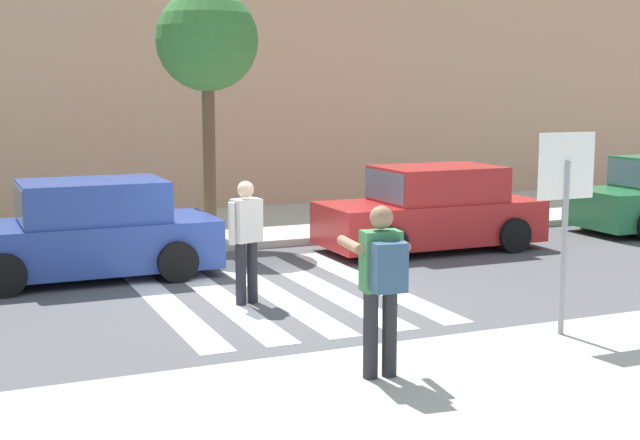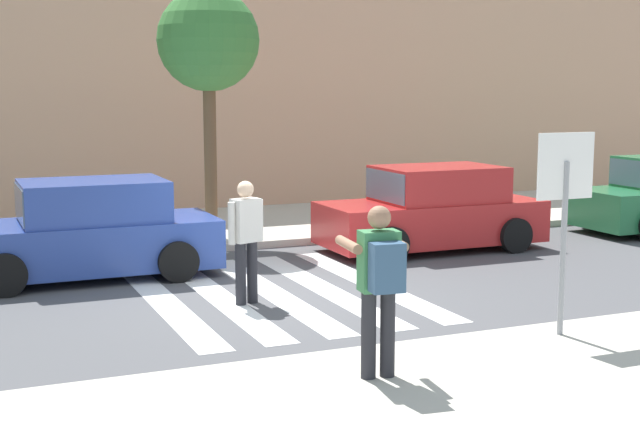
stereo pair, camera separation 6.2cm
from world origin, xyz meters
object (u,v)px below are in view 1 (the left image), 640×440
photographer_with_backpack (382,277)px  parked_car_blue (87,233)px  pedestrian_crossing (246,235)px  street_tree_center (207,43)px  stop_sign (566,189)px  parked_car_red (432,211)px

photographer_with_backpack → parked_car_blue: size_ratio=0.42×
photographer_with_backpack → pedestrian_crossing: size_ratio=1.00×
pedestrian_crossing → street_tree_center: bearing=79.5°
pedestrian_crossing → parked_car_blue: size_ratio=0.42×
stop_sign → pedestrian_crossing: 4.41m
stop_sign → parked_car_red: stop_sign is taller
parked_car_red → street_tree_center: (-3.58, 2.24, 3.08)m
stop_sign → parked_car_red: size_ratio=0.57×
photographer_with_backpack → parked_car_red: photographer_with_backpack is taller
parked_car_blue → street_tree_center: street_tree_center is taller
stop_sign → parked_car_blue: stop_sign is taller
parked_car_blue → parked_car_red: bearing=-0.0°
pedestrian_crossing → street_tree_center: 5.68m
photographer_with_backpack → parked_car_blue: bearing=105.6°
pedestrian_crossing → parked_car_blue: bearing=124.1°
photographer_with_backpack → pedestrian_crossing: 3.95m
stop_sign → parked_car_blue: bearing=127.0°
parked_car_red → street_tree_center: bearing=148.0°
photographer_with_backpack → parked_car_red: 7.91m
photographer_with_backpack → street_tree_center: street_tree_center is taller
stop_sign → photographer_with_backpack: 2.80m
photographer_with_backpack → parked_car_red: bearing=56.0°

